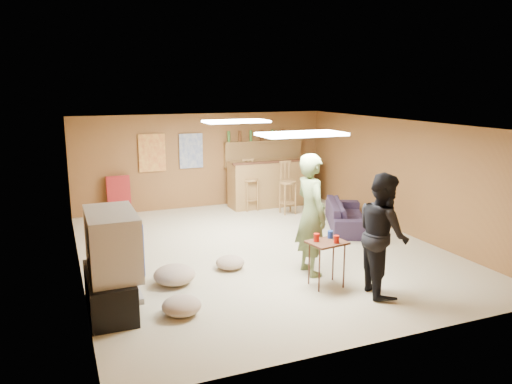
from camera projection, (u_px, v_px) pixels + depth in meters
name	position (u px, v px, depth m)	size (l,w,h in m)	color
ground	(260.00, 249.00, 8.80)	(7.00, 7.00, 0.00)	#B7AD8C
ceiling	(260.00, 124.00, 8.34)	(6.00, 7.00, 0.02)	silver
wall_back	(203.00, 161.00, 11.74)	(6.00, 0.02, 2.20)	brown
wall_front	(384.00, 249.00, 5.40)	(6.00, 0.02, 2.20)	brown
wall_left	(76.00, 204.00, 7.47)	(0.02, 7.00, 2.20)	brown
wall_right	(403.00, 177.00, 9.68)	(0.02, 7.00, 2.20)	brown
tv_stand	(110.00, 292.00, 6.39)	(0.55, 1.30, 0.50)	black
dvd_box	(128.00, 296.00, 6.49)	(0.35, 0.50, 0.08)	#B2B2B7
tv_body	(112.00, 243.00, 6.28)	(0.60, 1.10, 0.80)	#B2B2B7
tv_screen	(137.00, 240.00, 6.40)	(0.02, 0.95, 0.65)	navy
bar_counter	(271.00, 183.00, 11.91)	(2.00, 0.60, 1.10)	brown
bar_lip	(275.00, 162.00, 11.57)	(2.10, 0.12, 0.05)	#3D2013
bar_shelf	(264.00, 141.00, 12.12)	(2.00, 0.18, 0.05)	brown
bar_backing	(263.00, 154.00, 12.20)	(2.00, 0.14, 0.60)	brown
poster_left	(152.00, 153.00, 11.21)	(0.60, 0.03, 0.85)	#BF3F26
poster_right	(191.00, 151.00, 11.54)	(0.55, 0.03, 0.80)	#334C99
folding_chair_stack	(119.00, 196.00, 10.96)	(0.50, 0.14, 0.90)	maroon
ceiling_panel_front	(302.00, 134.00, 6.99)	(1.20, 0.60, 0.04)	white
ceiling_panel_back	(236.00, 121.00, 9.44)	(1.20, 0.60, 0.04)	white
person_olive	(311.00, 215.00, 7.52)	(0.68, 0.45, 1.86)	#5A693D
person_black	(383.00, 234.00, 6.82)	(0.83, 0.64, 1.70)	black
sofa	(347.00, 215.00, 10.09)	(1.84, 0.72, 0.54)	black
tray_table	(326.00, 264.00, 7.14)	(0.52, 0.41, 0.67)	#3D2013
cup_red_near	(317.00, 237.00, 7.07)	(0.08, 0.08, 0.11)	red
cup_red_far	(336.00, 239.00, 7.00)	(0.08, 0.08, 0.11)	red
cup_blue	(330.00, 234.00, 7.22)	(0.08, 0.08, 0.11)	navy
bar_stool_left	(250.00, 182.00, 11.45)	(0.42, 0.42, 1.34)	brown
bar_stool_right	(288.00, 188.00, 11.15)	(0.37, 0.37, 1.17)	brown
cushion_near_tv	(174.00, 275.00, 7.27)	(0.61, 0.61, 0.27)	gray
cushion_mid	(230.00, 262.00, 7.87)	(0.45, 0.45, 0.20)	gray
cushion_far	(182.00, 306.00, 6.30)	(0.50, 0.50, 0.23)	gray
bottle_row	(256.00, 135.00, 12.00)	(1.48, 0.08, 0.26)	#3F7233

